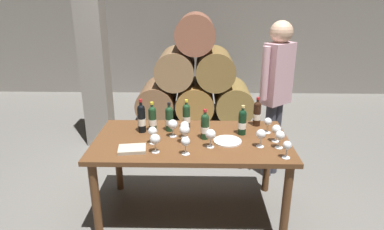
{
  "coord_description": "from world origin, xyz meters",
  "views": [
    {
      "loc": [
        0.06,
        -2.67,
        1.95
      ],
      "look_at": [
        0.0,
        0.2,
        0.91
      ],
      "focal_mm": 31.13,
      "sensor_mm": 36.0,
      "label": 1
    }
  ],
  "objects": [
    {
      "name": "ground_plane",
      "position": [
        0.0,
        0.0,
        0.0
      ],
      "size": [
        14.0,
        14.0,
        0.0
      ],
      "primitive_type": "plane",
      "color": "#66635E"
    },
    {
      "name": "cellar_back_wall",
      "position": [
        0.0,
        4.2,
        1.4
      ],
      "size": [
        10.0,
        0.24,
        2.8
      ],
      "primitive_type": "cube",
      "color": "gray",
      "rests_on": "ground_plane"
    },
    {
      "name": "barrel_stack",
      "position": [
        0.0,
        2.6,
        0.66
      ],
      "size": [
        1.86,
        0.9,
        1.69
      ],
      "color": "brown",
      "rests_on": "ground_plane"
    },
    {
      "name": "stone_pillar",
      "position": [
        -1.3,
        1.6,
        1.3
      ],
      "size": [
        0.32,
        0.32,
        2.6
      ],
      "primitive_type": "cube",
      "color": "gray",
      "rests_on": "ground_plane"
    },
    {
      "name": "dining_table",
      "position": [
        0.0,
        0.0,
        0.67
      ],
      "size": [
        1.7,
        0.9,
        0.76
      ],
      "color": "brown",
      "rests_on": "ground_plane"
    },
    {
      "name": "wine_bottle_0",
      "position": [
        0.45,
        0.11,
        0.88
      ],
      "size": [
        0.07,
        0.07,
        0.27
      ],
      "color": "black",
      "rests_on": "dining_table"
    },
    {
      "name": "wine_bottle_1",
      "position": [
        0.12,
        0.01,
        0.88
      ],
      "size": [
        0.07,
        0.07,
        0.27
      ],
      "color": "#19381E",
      "rests_on": "dining_table"
    },
    {
      "name": "wine_bottle_2",
      "position": [
        -0.21,
        0.18,
        0.88
      ],
      "size": [
        0.07,
        0.07,
        0.27
      ],
      "color": "#19381E",
      "rests_on": "dining_table"
    },
    {
      "name": "wine_bottle_3",
      "position": [
        -0.36,
        0.17,
        0.88
      ],
      "size": [
        0.07,
        0.07,
        0.28
      ],
      "color": "#19381E",
      "rests_on": "dining_table"
    },
    {
      "name": "wine_bottle_4",
      "position": [
        0.62,
        0.33,
        0.88
      ],
      "size": [
        0.07,
        0.07,
        0.28
      ],
      "color": "black",
      "rests_on": "dining_table"
    },
    {
      "name": "wine_bottle_5",
      "position": [
        -0.05,
        0.26,
        0.88
      ],
      "size": [
        0.07,
        0.07,
        0.28
      ],
      "color": "#19381E",
      "rests_on": "dining_table"
    },
    {
      "name": "wine_bottle_6",
      "position": [
        -0.46,
        0.15,
        0.9
      ],
      "size": [
        0.07,
        0.07,
        0.31
      ],
      "color": "black",
      "rests_on": "dining_table"
    },
    {
      "name": "wine_glass_0",
      "position": [
        0.74,
        -0.35,
        0.86
      ],
      "size": [
        0.07,
        0.07,
        0.14
      ],
      "color": "white",
      "rests_on": "dining_table"
    },
    {
      "name": "wine_glass_1",
      "position": [
        -0.06,
        -0.08,
        0.87
      ],
      "size": [
        0.09,
        0.09,
        0.16
      ],
      "color": "white",
      "rests_on": "dining_table"
    },
    {
      "name": "wine_glass_2",
      "position": [
        -0.06,
        0.02,
        0.87
      ],
      "size": [
        0.08,
        0.08,
        0.15
      ],
      "color": "white",
      "rests_on": "dining_table"
    },
    {
      "name": "wine_glass_3",
      "position": [
        0.57,
        -0.15,
        0.87
      ],
      "size": [
        0.08,
        0.08,
        0.16
      ],
      "color": "white",
      "rests_on": "dining_table"
    },
    {
      "name": "wine_glass_4",
      "position": [
        0.73,
        -0.17,
        0.87
      ],
      "size": [
        0.08,
        0.08,
        0.15
      ],
      "color": "white",
      "rests_on": "dining_table"
    },
    {
      "name": "wine_glass_5",
      "position": [
        -0.28,
        -0.27,
        0.87
      ],
      "size": [
        0.08,
        0.08,
        0.16
      ],
      "color": "white",
      "rests_on": "dining_table"
    },
    {
      "name": "wine_glass_6",
      "position": [
        0.16,
        -0.17,
        0.87
      ],
      "size": [
        0.09,
        0.09,
        0.16
      ],
      "color": "white",
      "rests_on": "dining_table"
    },
    {
      "name": "wine_glass_7",
      "position": [
        -0.17,
        0.05,
        0.87
      ],
      "size": [
        0.09,
        0.09,
        0.16
      ],
      "color": "white",
      "rests_on": "dining_table"
    },
    {
      "name": "wine_glass_8",
      "position": [
        0.69,
        0.15,
        0.86
      ],
      "size": [
        0.07,
        0.07,
        0.15
      ],
      "color": "white",
      "rests_on": "dining_table"
    },
    {
      "name": "wine_glass_9",
      "position": [
        -0.04,
        -0.3,
        0.86
      ],
      "size": [
        0.07,
        0.07,
        0.15
      ],
      "color": "white",
      "rests_on": "dining_table"
    },
    {
      "name": "wine_glass_10",
      "position": [
        -0.33,
        -0.1,
        0.87
      ],
      "size": [
        0.08,
        0.08,
        0.15
      ],
      "color": "white",
      "rests_on": "dining_table"
    },
    {
      "name": "wine_glass_11",
      "position": [
        0.72,
        -0.04,
        0.87
      ],
      "size": [
        0.08,
        0.08,
        0.15
      ],
      "color": "white",
      "rests_on": "dining_table"
    },
    {
      "name": "tasting_notebook",
      "position": [
        -0.48,
        -0.25,
        0.77
      ],
      "size": [
        0.24,
        0.19,
        0.03
      ],
      "primitive_type": "cube",
      "rotation": [
        0.0,
        0.0,
        0.14
      ],
      "color": "#B2A893",
      "rests_on": "dining_table"
    },
    {
      "name": "serving_plate",
      "position": [
        0.31,
        -0.06,
        0.77
      ],
      "size": [
        0.24,
        0.24,
        0.01
      ],
      "primitive_type": "cylinder",
      "color": "white",
      "rests_on": "dining_table"
    },
    {
      "name": "sommelier_presenting",
      "position": [
        0.88,
        0.75,
        1.04
      ],
      "size": [
        0.4,
        0.35,
        1.72
      ],
      "color": "#383842",
      "rests_on": "ground_plane"
    }
  ]
}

